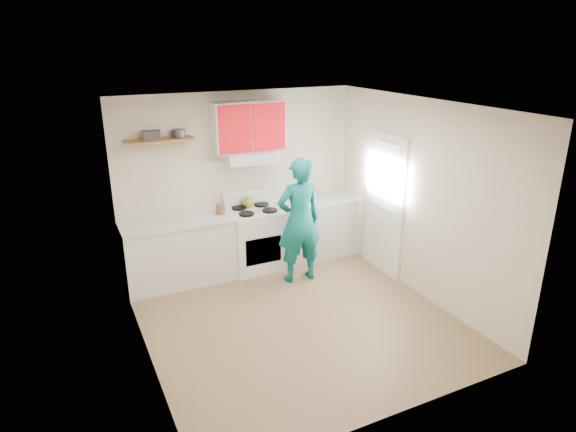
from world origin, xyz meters
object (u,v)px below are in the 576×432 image
tin (179,133)px  person (299,221)px  stove (255,239)px  kettle (247,202)px  crock (221,210)px

tin → person: bearing=-31.0°
stove → kettle: kettle is taller
tin → person: 2.01m
person → kettle: bearing=-57.8°
stove → person: person is taller
tin → person: size_ratio=0.10×
tin → kettle: bearing=-2.2°
crock → kettle: bearing=14.1°
stove → tin: tin is taller
stove → tin: (-0.98, 0.20, 1.63)m
tin → person: tin is taller
tin → person: (1.39, -0.84, -1.19)m
stove → crock: 0.72m
kettle → crock: size_ratio=1.15×
stove → tin: bearing=168.4°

